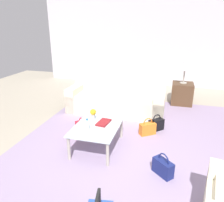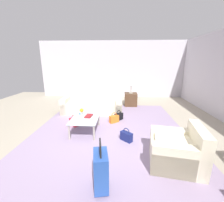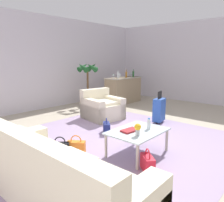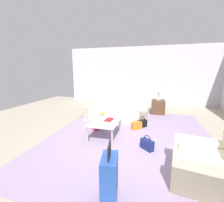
% 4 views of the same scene
% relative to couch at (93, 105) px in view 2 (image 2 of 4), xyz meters
% --- Properties ---
extents(ground_plane, '(12.00, 12.00, 0.00)m').
position_rel_couch_xyz_m(ground_plane, '(2.19, 0.60, -0.31)').
color(ground_plane, '#A89E89').
extents(wall_left, '(0.12, 8.00, 3.10)m').
position_rel_couch_xyz_m(wall_left, '(-2.87, 0.60, 1.24)').
color(wall_left, silver).
rests_on(wall_left, ground).
extents(area_rug, '(5.20, 4.40, 0.01)m').
position_rel_couch_xyz_m(area_rug, '(1.59, 0.80, -0.30)').
color(area_rug, '#9984A3').
rests_on(area_rug, ground).
extents(couch, '(0.88, 2.36, 0.90)m').
position_rel_couch_xyz_m(couch, '(0.00, 0.00, 0.00)').
color(couch, beige).
rests_on(couch, ground).
extents(armchair, '(1.07, 1.10, 0.82)m').
position_rel_couch_xyz_m(armchair, '(3.11, 2.27, -0.02)').
color(armchair, beige).
rests_on(armchair, ground).
extents(coffee_table, '(1.04, 0.75, 0.44)m').
position_rel_couch_xyz_m(coffee_table, '(1.79, 0.10, 0.08)').
color(coffee_table, silver).
rests_on(coffee_table, ground).
extents(water_bottle, '(0.06, 0.06, 0.20)m').
position_rel_couch_xyz_m(water_bottle, '(1.99, -0.00, 0.22)').
color(water_bottle, silver).
rests_on(water_bottle, coffee_table).
extents(coffee_table_book, '(0.34, 0.22, 0.03)m').
position_rel_couch_xyz_m(coffee_table_book, '(1.67, 0.18, 0.15)').
color(coffee_table_book, maroon).
rests_on(coffee_table_book, coffee_table).
extents(flower_vase, '(0.11, 0.11, 0.21)m').
position_rel_couch_xyz_m(flower_vase, '(1.57, -0.05, 0.25)').
color(flower_vase, '#B2B7BC').
rests_on(flower_vase, coffee_table).
extents(side_table, '(0.56, 0.56, 0.58)m').
position_rel_couch_xyz_m(side_table, '(-1.01, 1.60, -0.02)').
color(side_table, '#513823').
rests_on(side_table, ground).
extents(table_lamp, '(0.39, 0.39, 0.57)m').
position_rel_couch_xyz_m(table_lamp, '(-1.01, 1.60, 0.74)').
color(table_lamp, '#ADA899').
rests_on(table_lamp, side_table).
extents(suitcase_blue, '(0.43, 0.28, 0.85)m').
position_rel_couch_xyz_m(suitcase_blue, '(3.79, 0.80, 0.05)').
color(suitcase_blue, '#2851AD').
rests_on(suitcase_blue, ground).
extents(handbag_orange, '(0.30, 0.34, 0.36)m').
position_rel_couch_xyz_m(handbag_orange, '(1.06, 0.90, -0.18)').
color(handbag_orange, orange).
rests_on(handbag_orange, ground).
extents(handbag_red, '(0.31, 0.34, 0.36)m').
position_rel_couch_xyz_m(handbag_red, '(1.39, -0.37, -0.18)').
color(handbag_red, red).
rests_on(handbag_red, ground).
extents(handbag_black, '(0.32, 0.33, 0.36)m').
position_rel_couch_xyz_m(handbag_black, '(0.83, 1.06, -0.18)').
color(handbag_black, black).
rests_on(handbag_black, ground).
extents(handbag_navy, '(0.32, 0.33, 0.36)m').
position_rel_couch_xyz_m(handbag_navy, '(2.25, 1.27, -0.18)').
color(handbag_navy, navy).
rests_on(handbag_navy, ground).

